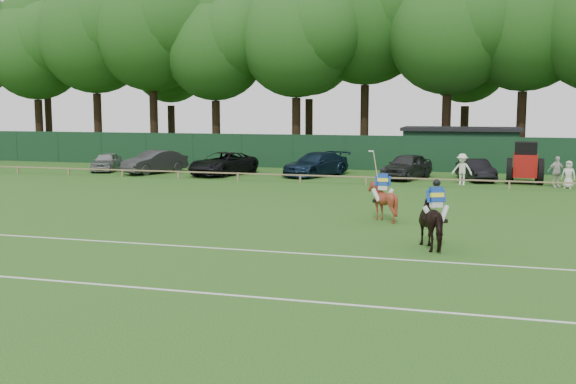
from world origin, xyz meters
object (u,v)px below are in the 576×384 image
(sedan_grey, at_px, (155,162))
(tractor, at_px, (525,164))
(spectator_right, at_px, (569,175))
(horse_dark, at_px, (436,222))
(spectator_mid, at_px, (556,172))
(suv_black, at_px, (223,164))
(sedan_navy, at_px, (316,164))
(sedan_silver, at_px, (107,162))
(spectator_left, at_px, (462,169))
(horse_chestnut, at_px, (382,201))
(hatch_grey, at_px, (407,166))
(utility_shed, at_px, (461,148))
(estate_black, at_px, (476,170))

(sedan_grey, bearing_deg, tractor, 24.99)
(spectator_right, bearing_deg, horse_dark, -91.19)
(horse_dark, height_order, spectator_right, horse_dark)
(sedan_grey, distance_m, spectator_mid, 25.66)
(sedan_grey, bearing_deg, suv_black, 27.02)
(horse_dark, height_order, spectator_mid, spectator_mid)
(sedan_grey, distance_m, sedan_navy, 11.13)
(sedan_grey, xyz_separation_m, spectator_right, (26.24, -1.38, -0.01))
(tractor, bearing_deg, sedan_silver, -176.90)
(spectator_left, height_order, spectator_right, spectator_left)
(horse_chestnut, bearing_deg, sedan_navy, -72.28)
(sedan_grey, xyz_separation_m, suv_black, (4.89, 0.30, -0.02))
(horse_chestnut, distance_m, hatch_grey, 16.04)
(sedan_grey, distance_m, spectator_left, 20.49)
(sedan_grey, height_order, utility_shed, utility_shed)
(sedan_silver, distance_m, utility_shed, 25.62)
(sedan_grey, height_order, suv_black, sedan_grey)
(horse_dark, distance_m, tractor, 20.79)
(estate_black, bearing_deg, sedan_navy, 160.87)
(horse_dark, relative_size, suv_black, 0.37)
(horse_chestnut, xyz_separation_m, spectator_mid, (7.93, 13.85, 0.10))
(horse_chestnut, xyz_separation_m, sedan_grey, (-17.71, 14.91, -0.01))
(sedan_silver, distance_m, hatch_grey, 21.00)
(tractor, bearing_deg, spectator_left, -149.99)
(sedan_silver, bearing_deg, spectator_right, -19.31)
(horse_dark, xyz_separation_m, sedan_navy, (-9.06, 21.11, -0.08))
(spectator_left, height_order, spectator_mid, spectator_left)
(spectator_right, xyz_separation_m, utility_shed, (-6.19, 10.68, 0.76))
(spectator_left, distance_m, spectator_mid, 5.18)
(sedan_grey, height_order, hatch_grey, hatch_grey)
(tractor, bearing_deg, estate_black, 170.03)
(sedan_grey, bearing_deg, sedan_silver, -163.19)
(estate_black, bearing_deg, spectator_right, -46.60)
(spectator_right, bearing_deg, horse_chestnut, -104.96)
(sedan_navy, distance_m, utility_shed, 12.04)
(spectator_left, bearing_deg, tractor, 37.97)
(horse_chestnut, distance_m, suv_black, 19.89)
(horse_dark, xyz_separation_m, tractor, (3.94, 20.41, 0.31))
(hatch_grey, xyz_separation_m, tractor, (7.04, -0.47, 0.37))
(hatch_grey, relative_size, estate_black, 1.17)
(sedan_navy, height_order, utility_shed, utility_shed)
(horse_dark, bearing_deg, spectator_left, -115.97)
(horse_dark, bearing_deg, sedan_navy, -91.67)
(horse_dark, relative_size, hatch_grey, 0.43)
(spectator_left, xyz_separation_m, spectator_mid, (5.18, 0.15, -0.02))
(sedan_grey, bearing_deg, sedan_navy, 30.41)
(estate_black, bearing_deg, tractor, -31.45)
(horse_dark, xyz_separation_m, sedan_silver, (-24.08, 20.24, -0.20))
(estate_black, bearing_deg, spectator_left, -125.90)
(hatch_grey, bearing_deg, horse_dark, -63.33)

